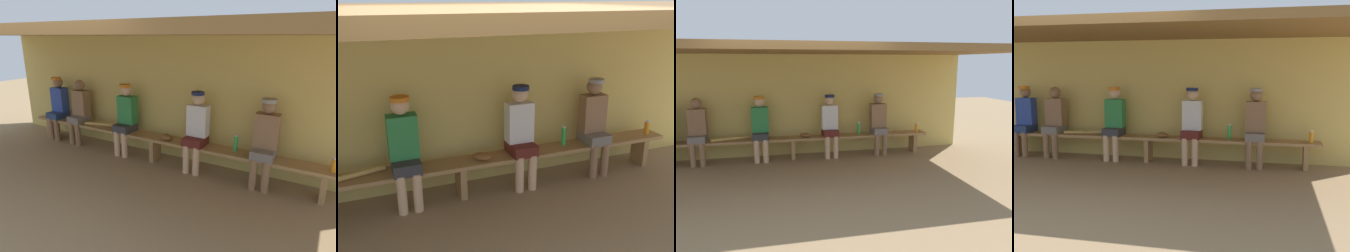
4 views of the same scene
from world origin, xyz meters
TOP-DOWN VIEW (x-y plane):
  - ground_plane at (0.00, 0.00)m, footprint 24.00×24.00m
  - back_wall at (0.00, 2.00)m, footprint 8.00×0.20m
  - dugout_roof at (0.00, 0.70)m, footprint 8.00×2.80m
  - bench at (0.00, 1.55)m, footprint 6.00×0.36m
  - player_in_white at (1.91, 1.55)m, footprint 0.34×0.42m
  - player_with_sunglasses at (-0.65, 1.55)m, footprint 0.34×0.42m
  - player_rightmost at (-1.87, 1.55)m, footprint 0.34×0.42m
  - player_in_blue at (-2.51, 1.55)m, footprint 0.34×0.42m
  - player_middle at (0.81, 1.55)m, footprint 0.34×0.42m
  - water_bottle_green at (2.83, 1.53)m, footprint 0.07×0.07m
  - water_bottle_orange at (1.47, 1.60)m, footprint 0.07×0.07m
  - baseball_glove_tan at (0.27, 1.51)m, footprint 0.29×0.28m
  - baseball_bat at (-1.25, 1.55)m, footprint 0.75×0.26m

SIDE VIEW (x-z plane):
  - ground_plane at x=0.00m, z-range 0.00..0.00m
  - bench at x=0.00m, z-range 0.16..0.62m
  - baseball_bat at x=-1.25m, z-range 0.46..0.53m
  - baseball_glove_tan at x=0.27m, z-range 0.46..0.55m
  - water_bottle_green at x=2.83m, z-range 0.45..0.66m
  - water_bottle_orange at x=1.47m, z-range 0.45..0.72m
  - player_rightmost at x=-1.87m, z-range 0.06..1.40m
  - player_in_white at x=1.91m, z-range 0.07..1.42m
  - player_with_sunglasses at x=-0.65m, z-range 0.07..1.42m
  - player_in_blue at x=-2.51m, z-range 0.07..1.42m
  - player_middle at x=0.81m, z-range 0.07..1.42m
  - back_wall at x=0.00m, z-range 0.00..2.20m
  - dugout_roof at x=0.00m, z-range 2.20..2.32m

